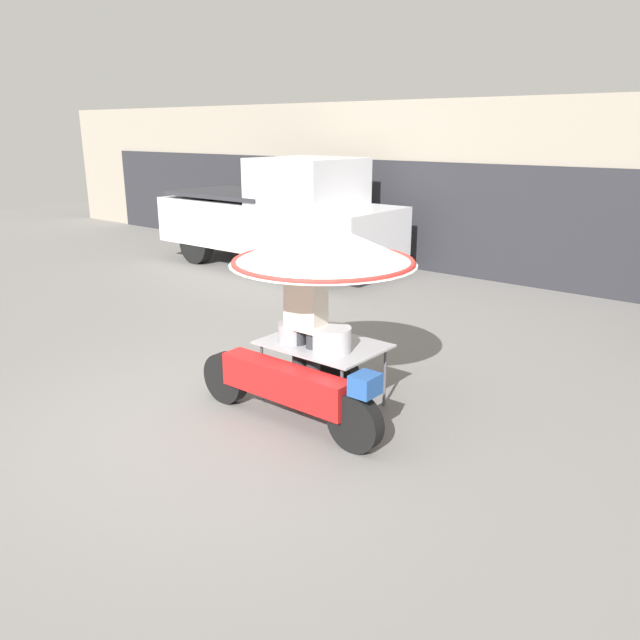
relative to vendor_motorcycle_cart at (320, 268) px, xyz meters
The scene contains 5 objects.
ground_plane 1.62m from the vendor_motorcycle_cart, 117.93° to the right, with size 36.00×36.00×0.00m, color slate.
shopfront_building 7.24m from the vendor_motorcycle_cart, 92.89° to the left, with size 28.00×2.06×3.21m.
vendor_motorcycle_cart is the anchor object (origin of this frame).
vendor_person 0.51m from the vendor_motorcycle_cart, 129.09° to the right, with size 0.38×0.22×1.66m.
pickup_truck 6.65m from the vendor_motorcycle_cart, 135.57° to the left, with size 5.07×1.90×2.16m.
Camera 1 is at (3.99, -3.77, 2.67)m, focal length 35.00 mm.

